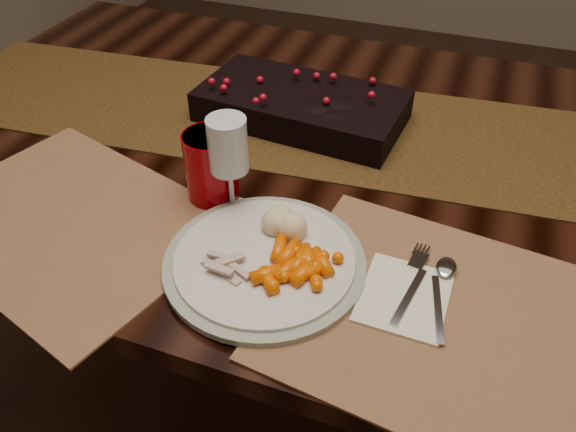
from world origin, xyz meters
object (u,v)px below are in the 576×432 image
(dining_table, at_px, (344,293))
(red_cup, at_px, (211,166))
(centerpiece, at_px, (302,101))
(baby_carrots, at_px, (304,270))
(mashed_potatoes, at_px, (281,222))
(napkin, at_px, (404,297))
(turkey_shreds, at_px, (228,265))
(wine_glass, at_px, (230,167))
(placemat_main, at_px, (467,327))
(dinner_plate, at_px, (265,261))

(dining_table, relative_size, red_cup, 15.78)
(dining_table, relative_size, centerpiece, 4.65)
(baby_carrots, relative_size, mashed_potatoes, 1.49)
(centerpiece, xyz_separation_m, napkin, (0.28, -0.39, -0.04))
(mashed_potatoes, bearing_deg, turkey_shreds, -114.01)
(centerpiece, xyz_separation_m, wine_glass, (-0.01, -0.30, 0.04))
(mashed_potatoes, relative_size, red_cup, 0.67)
(mashed_potatoes, xyz_separation_m, turkey_shreds, (-0.04, -0.09, -0.01))
(dining_table, height_order, wine_glass, wine_glass)
(mashed_potatoes, distance_m, napkin, 0.20)
(baby_carrots, height_order, mashed_potatoes, mashed_potatoes)
(centerpiece, height_order, wine_glass, wine_glass)
(turkey_shreds, bearing_deg, napkin, 10.76)
(mashed_potatoes, bearing_deg, baby_carrots, -50.43)
(baby_carrots, height_order, red_cup, red_cup)
(centerpiece, xyz_separation_m, turkey_shreds, (0.04, -0.44, -0.01))
(baby_carrots, distance_m, mashed_potatoes, 0.09)
(turkey_shreds, bearing_deg, wine_glass, 112.22)
(dining_table, relative_size, placemat_main, 3.69)
(centerpiece, height_order, red_cup, red_cup)
(dinner_plate, bearing_deg, dining_table, 80.78)
(baby_carrots, height_order, napkin, baby_carrots)
(wine_glass, bearing_deg, placemat_main, -16.80)
(wine_glass, bearing_deg, turkey_shreds, -67.78)
(mashed_potatoes, bearing_deg, dining_table, 79.62)
(dining_table, xyz_separation_m, napkin, (0.15, -0.32, 0.38))
(mashed_potatoes, xyz_separation_m, wine_glass, (-0.10, 0.04, 0.04))
(centerpiece, height_order, turkey_shreds, centerpiece)
(napkin, bearing_deg, mashed_potatoes, 166.92)
(placemat_main, distance_m, baby_carrots, 0.22)
(dining_table, height_order, turkey_shreds, turkey_shreds)
(wine_glass, bearing_deg, dining_table, 56.24)
(mashed_potatoes, height_order, napkin, mashed_potatoes)
(centerpiece, height_order, dinner_plate, centerpiece)
(placemat_main, relative_size, napkin, 3.71)
(red_cup, bearing_deg, dinner_plate, -41.50)
(dinner_plate, height_order, turkey_shreds, turkey_shreds)
(red_cup, bearing_deg, mashed_potatoes, -24.54)
(wine_glass, bearing_deg, baby_carrots, -36.20)
(dining_table, xyz_separation_m, red_cup, (-0.19, -0.20, 0.44))
(centerpiece, distance_m, turkey_shreds, 0.44)
(wine_glass, bearing_deg, napkin, -17.83)
(dining_table, height_order, red_cup, red_cup)
(centerpiece, distance_m, baby_carrots, 0.44)
(placemat_main, xyz_separation_m, turkey_shreds, (-0.32, -0.03, 0.02))
(dining_table, relative_size, wine_glass, 10.90)
(dinner_plate, height_order, baby_carrots, baby_carrots)
(dinner_plate, bearing_deg, red_cup, 138.50)
(baby_carrots, xyz_separation_m, red_cup, (-0.20, 0.14, 0.03))
(turkey_shreds, bearing_deg, dinner_plate, 44.28)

